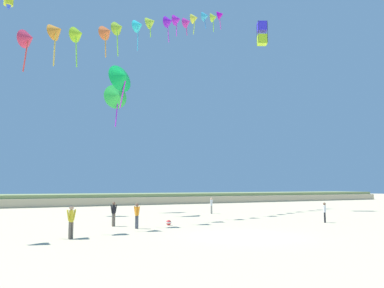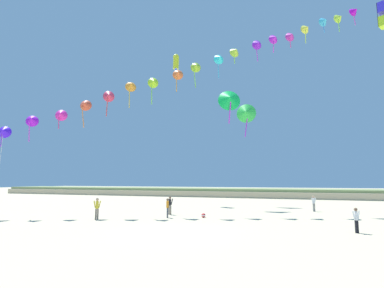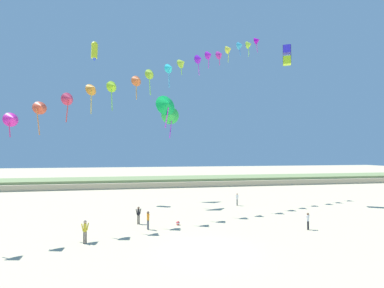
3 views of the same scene
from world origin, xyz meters
TOP-DOWN VIEW (x-y plane):
  - ground_plane at (0.00, 0.00)m, footprint 240.00×240.00m
  - dune_ridge at (0.00, 41.86)m, footprint 120.00×11.01m
  - person_near_left at (-8.48, 3.46)m, footprint 0.57×0.34m
  - person_near_right at (-4.45, 8.71)m, footprint 0.56×0.30m
  - person_mid_center at (-3.68, 6.52)m, footprint 0.26×0.55m
  - person_far_left at (8.06, 16.24)m, footprint 0.50×0.37m
  - person_far_right at (10.03, 3.71)m, footprint 0.47×0.34m
  - kite_banner_string at (-1.95, 12.80)m, footprint 33.47×22.98m
  - large_kite_low_lead at (-0.76, 17.70)m, footprint 3.08×2.44m
  - large_kite_mid_trail at (-10.34, 23.46)m, footprint 1.06×1.01m
  - large_kite_high_solo at (15.80, 17.39)m, footprint 1.45×1.45m
  - large_kite_outer_drift at (0.35, 22.51)m, footprint 2.67×1.22m
  - beach_ball at (-0.86, 7.65)m, footprint 0.36×0.36m

SIDE VIEW (x-z plane):
  - ground_plane at x=0.00m, z-range 0.00..0.00m
  - beach_ball at x=-0.86m, z-range 0.00..0.36m
  - dune_ridge at x=0.00m, z-range 0.00..1.55m
  - person_far_right at x=10.03m, z-range 0.12..1.59m
  - person_far_left at x=8.06m, z-range 0.12..1.69m
  - person_mid_center at x=-3.68m, z-range 0.13..1.73m
  - person_near_right at x=-4.45m, z-range 0.13..1.76m
  - person_near_left at x=-8.48m, z-range 0.13..1.83m
  - large_kite_outer_drift at x=0.35m, z-range 9.82..14.45m
  - large_kite_low_lead at x=-0.76m, z-range 10.68..15.09m
  - kite_banner_string at x=-1.95m, z-range 3.33..28.31m
  - large_kite_high_solo at x=15.80m, z-range 18.85..21.49m
  - large_kite_mid_trail at x=-10.34m, z-range 19.69..22.47m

